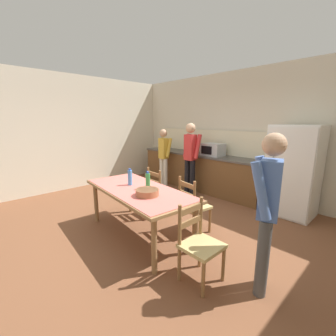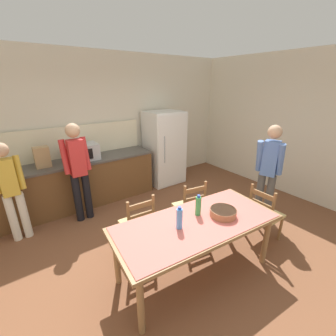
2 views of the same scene
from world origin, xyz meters
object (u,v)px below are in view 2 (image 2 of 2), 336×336
Objects in this scene: person_at_sink at (11,188)px; person_at_counter at (78,168)px; refrigerator at (164,148)px; chair_side_far_right at (190,207)px; chair_head_end at (264,214)px; person_by_table at (269,169)px; dining_table at (197,227)px; serving_bowl at (223,212)px; bottle_near_centre at (179,218)px; paper_bag at (42,157)px; chair_side_far_left at (138,224)px; microwave at (84,152)px; bottle_off_centre at (198,206)px.

person_at_counter reaches higher than person_at_sink.
refrigerator is 1.87× the size of chair_side_far_right.
person_by_table is (0.55, 0.35, 0.50)m from chair_head_end.
dining_table is 0.38m from serving_bowl.
chair_head_end is 1.00× the size of chair_side_far_right.
dining_table is 1.31m from chair_head_end.
person_by_table is at bearing 12.60° from serving_bowl.
bottle_near_centre is (-0.25, 0.02, 0.20)m from dining_table.
person_at_counter is (0.44, -0.51, -0.14)m from paper_bag.
paper_bag is at bearing -61.96° from chair_side_far_left.
person_at_sink is (-1.23, -0.50, -0.21)m from microwave.
bottle_near_centre is 2.12m from person_at_counter.
bottle_near_centre is (0.25, -2.58, -0.19)m from microwave.
microwave is 0.30× the size of person_by_table.
bottle_off_centre is (0.11, 0.10, 0.20)m from dining_table.
dining_table is 2.27× the size of chair_head_end.
dining_table is 2.27× the size of chair_side_far_right.
chair_side_far_right is at bearing -122.16° from person_at_sink.
refrigerator is 1.11× the size of person_at_sink.
refrigerator is at bearing 63.69° from bottle_off_centre.
bottle_off_centre is (1.32, -2.49, -0.22)m from paper_bag.
dining_table is at bearing -140.53° from person_at_sink.
person_by_table is at bearing -56.98° from chair_head_end.
dining_table is (0.50, -2.60, -0.39)m from microwave.
serving_bowl is (0.59, -0.12, -0.07)m from bottle_near_centre.
person_at_counter reaches higher than microwave.
person_at_counter is at bearing -54.49° from person_by_table.
person_at_counter reaches higher than chair_side_far_left.
person_at_counter reaches higher than bottle_off_centre.
bottle_off_centre is at bearing 65.63° from chair_side_far_right.
chair_side_far_right is 0.59× the size of person_at_sink.
bottle_off_centre is 0.16× the size of person_by_table.
refrigerator is at bearing 62.65° from dining_table.
dining_table is (1.21, -2.59, -0.42)m from paper_bag.
person_at_counter is at bearing -49.31° from paper_bag.
person_by_table is at bearing -45.24° from microwave.
chair_side_far_right is at bearing 56.04° from bottle_off_centre.
microwave reaches higher than bottle_off_centre.
microwave is 1.94m from chair_side_far_left.
bottle_off_centre is at bearing -14.72° from person_by_table.
bottle_off_centre is at bearing 130.00° from chair_side_far_left.
bottle_near_centre is at bearing 51.22° from chair_side_far_right.
chair_head_end is (0.94, -0.02, -0.37)m from serving_bowl.
chair_head_end is 3.76m from person_at_sink.
person_at_counter is at bearing -69.94° from chair_side_far_left.
chair_side_far_right is at bearing 53.80° from dining_table.
serving_bowl is (0.34, -0.10, 0.13)m from dining_table.
paper_bag is at bearing -46.64° from person_at_sink.
paper_bag reaches higher than bottle_off_centre.
microwave is 2.58m from bottle_off_centre.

